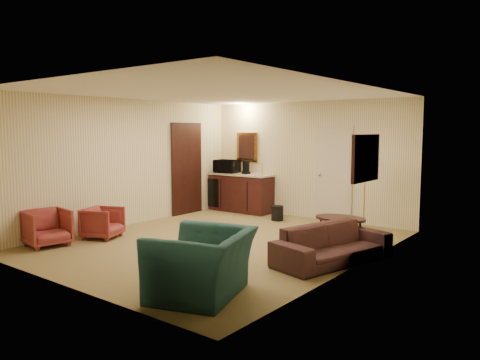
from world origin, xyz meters
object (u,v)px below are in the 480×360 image
(rose_chair_far, at_px, (47,226))
(floor_lamp, at_px, (364,193))
(coffee_maker, at_px, (246,168))
(rose_chair_near, at_px, (103,221))
(microwave, at_px, (227,165))
(waste_bin, at_px, (277,213))
(sofa, at_px, (333,238))
(teal_armchair, at_px, (202,253))
(coffee_table, at_px, (340,232))
(wetbar_cabinet, at_px, (241,193))

(rose_chair_far, relative_size, floor_lamp, 0.44)
(floor_lamp, relative_size, coffee_maker, 4.99)
(rose_chair_near, relative_size, microwave, 1.07)
(rose_chair_far, bearing_deg, waste_bin, -14.38)
(sofa, height_order, rose_chair_far, sofa)
(rose_chair_far, bearing_deg, rose_chair_near, -5.96)
(sofa, xyz_separation_m, teal_armchair, (-0.58, -2.23, 0.15))
(waste_bin, bearing_deg, rose_chair_far, -113.27)
(sofa, distance_m, rose_chair_far, 4.76)
(coffee_table, distance_m, coffee_maker, 3.82)
(rose_chair_far, bearing_deg, sofa, -55.62)
(wetbar_cabinet, xyz_separation_m, teal_armchair, (3.22, -4.92, 0.06))
(sofa, xyz_separation_m, microwave, (-4.21, 2.65, 0.74))
(wetbar_cabinet, distance_m, sofa, 4.66)
(coffee_table, relative_size, waste_bin, 2.67)
(coffee_table, bearing_deg, coffee_maker, 152.30)
(rose_chair_near, relative_size, rose_chair_far, 0.90)
(rose_chair_far, bearing_deg, coffee_maker, 1.14)
(rose_chair_far, height_order, coffee_table, rose_chair_far)
(microwave, bearing_deg, floor_lamp, -15.78)
(rose_chair_near, bearing_deg, coffee_table, -83.60)
(rose_chair_near, height_order, coffee_table, rose_chair_near)
(wetbar_cabinet, relative_size, sofa, 0.86)
(sofa, bearing_deg, coffee_maker, 68.76)
(teal_armchair, relative_size, microwave, 2.05)
(wetbar_cabinet, distance_m, rose_chair_near, 3.81)
(wetbar_cabinet, relative_size, waste_bin, 4.99)
(coffee_table, bearing_deg, sofa, -70.24)
(sofa, height_order, rose_chair_near, sofa)
(waste_bin, xyz_separation_m, microwave, (-1.76, 0.40, 0.95))
(floor_lamp, bearing_deg, rose_chair_far, -132.17)
(teal_armchair, relative_size, waste_bin, 3.64)
(rose_chair_far, distance_m, microwave, 4.77)
(rose_chair_far, height_order, coffee_maker, coffee_maker)
(teal_armchair, height_order, floor_lamp, floor_lamp)
(rose_chair_near, xyz_separation_m, coffee_table, (3.70, 2.08, -0.06))
(teal_armchair, xyz_separation_m, microwave, (-3.63, 4.88, 0.60))
(wetbar_cabinet, relative_size, floor_lamp, 1.05)
(floor_lamp, bearing_deg, wetbar_cabinet, 171.60)
(rose_chair_near, bearing_deg, coffee_maker, -28.93)
(sofa, bearing_deg, rose_chair_far, 130.81)
(wetbar_cabinet, height_order, rose_chair_near, wetbar_cabinet)
(coffee_maker, bearing_deg, sofa, -21.93)
(rose_chair_far, height_order, waste_bin, rose_chair_far)
(rose_chair_near, height_order, coffee_maker, coffee_maker)
(wetbar_cabinet, bearing_deg, microwave, -174.45)
(rose_chair_near, bearing_deg, teal_armchair, -130.82)
(sofa, relative_size, microwave, 3.29)
(rose_chair_near, bearing_deg, floor_lamp, -70.39)
(sofa, distance_m, floor_lamp, 2.28)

